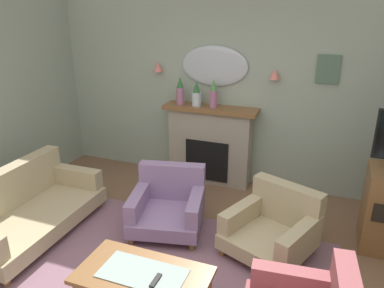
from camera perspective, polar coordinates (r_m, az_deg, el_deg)
name	(u,v)px	position (r m, az deg, el deg)	size (l,w,h in m)	color
wall_back	(235,87)	(5.35, 6.65, 8.75)	(6.44, 0.10, 2.85)	#93A393
patterned_rug	(164,280)	(3.84, -4.30, -20.13)	(3.20, 2.40, 0.01)	#7F5B6B
fireplace	(210,146)	(5.46, 2.74, -0.23)	(1.36, 0.36, 1.16)	gray
mantel_vase_centre	(180,91)	(5.36, -1.82, 8.11)	(0.11, 0.11, 0.40)	#9E6084
mantel_vase_right	(197,95)	(5.28, 0.71, 7.50)	(0.13, 0.13, 0.35)	silver
mantel_vase_left	(213,94)	(5.19, 3.32, 7.71)	(0.11, 0.11, 0.40)	#9E6084
wall_mirror	(214,66)	(5.30, 3.45, 11.87)	(0.96, 0.06, 0.56)	#B2BCC6
wall_sconce_left	(158,67)	(5.58, -5.25, 11.73)	(0.14, 0.14, 0.14)	#D17066
wall_sconce_right	(275,74)	(5.07, 12.59, 10.46)	(0.14, 0.14, 0.14)	#D17066
framed_picture	(328,69)	(5.07, 20.17, 10.73)	(0.28, 0.03, 0.36)	#4C6B56
coffee_table	(143,279)	(3.29, -7.54, -19.85)	(1.10, 0.60, 0.45)	brown
tv_remote	(156,281)	(3.15, -5.60, -20.18)	(0.04, 0.16, 0.02)	black
floral_couch	(25,209)	(4.72, -24.30, -9.06)	(0.88, 1.73, 0.76)	tan
armchair_beside_couch	(274,226)	(4.12, 12.46, -12.25)	(1.05, 1.06, 0.71)	tan
armchair_near_fireplace	(169,203)	(4.45, -3.61, -9.11)	(0.96, 0.98, 0.71)	gray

